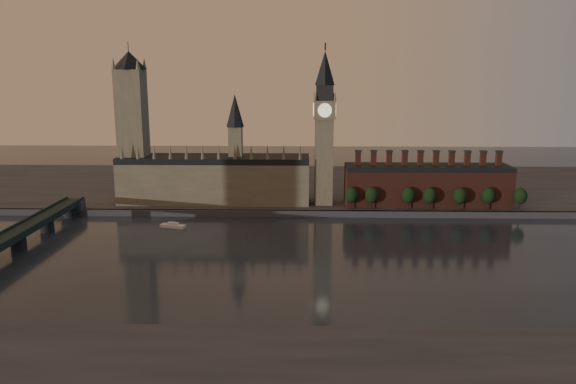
# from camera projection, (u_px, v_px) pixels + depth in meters

# --- Properties ---
(ground) EXTENTS (900.00, 900.00, 0.00)m
(ground) POSITION_uv_depth(u_px,v_px,m) (311.00, 262.00, 277.70)
(ground) COLOR black
(ground) RESTS_ON ground
(north_bank) EXTENTS (900.00, 182.00, 4.00)m
(north_bank) POSITION_uv_depth(u_px,v_px,m) (307.00, 187.00, 451.39)
(north_bank) COLOR #48484D
(north_bank) RESTS_ON ground
(palace_of_westminster) EXTENTS (130.00, 30.30, 74.00)m
(palace_of_westminster) POSITION_uv_depth(u_px,v_px,m) (215.00, 177.00, 387.01)
(palace_of_westminster) COLOR gray
(palace_of_westminster) RESTS_ON north_bank
(victoria_tower) EXTENTS (24.00, 24.00, 108.00)m
(victoria_tower) POSITION_uv_depth(u_px,v_px,m) (132.00, 122.00, 380.55)
(victoria_tower) COLOR gray
(victoria_tower) RESTS_ON north_bank
(big_ben) EXTENTS (15.00, 15.00, 107.00)m
(big_ben) POSITION_uv_depth(u_px,v_px,m) (324.00, 127.00, 373.24)
(big_ben) COLOR gray
(big_ben) RESTS_ON north_bank
(chimney_block) EXTENTS (110.00, 25.00, 37.00)m
(chimney_block) POSITION_uv_depth(u_px,v_px,m) (427.00, 184.00, 379.79)
(chimney_block) COLOR brown
(chimney_block) RESTS_ON north_bank
(embankment_tree_0) EXTENTS (8.60, 8.60, 14.88)m
(embankment_tree_0) POSITION_uv_depth(u_px,v_px,m) (352.00, 195.00, 367.33)
(embankment_tree_0) COLOR black
(embankment_tree_0) RESTS_ON north_bank
(embankment_tree_1) EXTENTS (8.60, 8.60, 14.88)m
(embankment_tree_1) POSITION_uv_depth(u_px,v_px,m) (372.00, 195.00, 366.76)
(embankment_tree_1) COLOR black
(embankment_tree_1) RESTS_ON north_bank
(embankment_tree_2) EXTENTS (8.60, 8.60, 14.88)m
(embankment_tree_2) POSITION_uv_depth(u_px,v_px,m) (408.00, 195.00, 366.37)
(embankment_tree_2) COLOR black
(embankment_tree_2) RESTS_ON north_bank
(embankment_tree_3) EXTENTS (8.60, 8.60, 14.88)m
(embankment_tree_3) POSITION_uv_depth(u_px,v_px,m) (430.00, 196.00, 365.53)
(embankment_tree_3) COLOR black
(embankment_tree_3) RESTS_ON north_bank
(embankment_tree_4) EXTENTS (8.60, 8.60, 14.88)m
(embankment_tree_4) POSITION_uv_depth(u_px,v_px,m) (460.00, 196.00, 364.42)
(embankment_tree_4) COLOR black
(embankment_tree_4) RESTS_ON north_bank
(embankment_tree_5) EXTENTS (8.60, 8.60, 14.88)m
(embankment_tree_5) POSITION_uv_depth(u_px,v_px,m) (488.00, 196.00, 365.56)
(embankment_tree_5) COLOR black
(embankment_tree_5) RESTS_ON north_bank
(embankment_tree_6) EXTENTS (8.60, 8.60, 14.88)m
(embankment_tree_6) POSITION_uv_depth(u_px,v_px,m) (520.00, 196.00, 364.11)
(embankment_tree_6) COLOR black
(embankment_tree_6) RESTS_ON north_bank
(river_boat) EXTENTS (16.33, 8.82, 3.14)m
(river_boat) POSITION_uv_depth(u_px,v_px,m) (173.00, 225.00, 339.88)
(river_boat) COLOR silver
(river_boat) RESTS_ON ground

